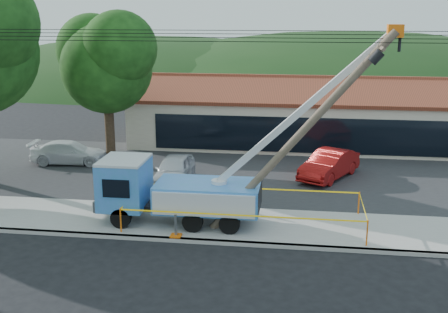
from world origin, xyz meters
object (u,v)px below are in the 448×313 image
utility_truck (177,189)px  car_white (70,165)px  leaning_pole (308,126)px  car_silver (175,185)px  car_red (328,180)px

utility_truck → car_white: bearing=134.6°
car_white → leaning_pole: bearing=-127.7°
car_silver → car_white: car_silver is taller
utility_truck → car_white: (-8.41, 8.51, -1.62)m
utility_truck → leaning_pole: utility_truck is taller
utility_truck → car_silver: bearing=104.3°
car_silver → leaning_pole: bearing=-41.8°
utility_truck → car_white: utility_truck is taller
leaning_pole → car_white: bearing=146.9°
utility_truck → car_red: (6.65, 7.59, -1.62)m
utility_truck → car_silver: (-1.40, 5.50, -1.62)m
car_red → utility_truck: bearing=-103.1°
utility_truck → leaning_pole: 6.10m
car_red → car_white: size_ratio=1.00×
car_silver → car_white: bearing=156.3°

